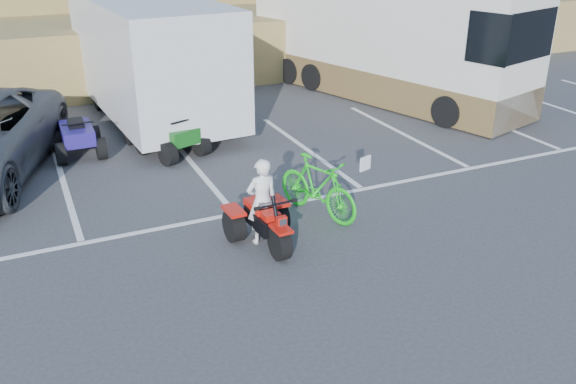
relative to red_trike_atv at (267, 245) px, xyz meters
name	(u,v)px	position (x,y,z in m)	size (l,w,h in m)	color
ground	(290,278)	(-0.08, -1.09, 0.00)	(100.00, 100.00, 0.00)	#38383A
parking_stripes	(247,175)	(0.79, 2.98, 0.00)	(28.00, 5.16, 0.01)	white
grass_embankment	(107,29)	(-0.08, 14.39, 1.42)	(40.00, 8.50, 3.10)	olive
red_trike_atv	(267,245)	(0.00, 0.00, 0.00)	(1.07, 1.42, 0.92)	red
rider	(262,201)	(-0.01, 0.15, 0.73)	(0.53, 0.35, 1.47)	white
green_dirt_bike	(317,187)	(1.27, 0.67, 0.56)	(0.52, 1.85, 1.11)	#14BF19
cargo_trailer	(152,56)	(0.00, 7.68, 1.69)	(3.12, 6.86, 3.12)	silver
rv_motorhome	(383,48)	(6.80, 7.28, 1.43)	(4.87, 9.44, 3.29)	silver
quad_atv_blue	(80,155)	(-2.26, 5.67, 0.00)	(1.06, 1.43, 0.93)	navy
quad_atv_green	(173,155)	(-0.31, 4.81, 0.00)	(1.10, 1.47, 0.96)	#155C19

